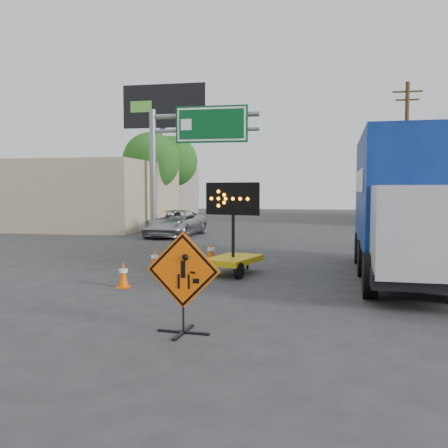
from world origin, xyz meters
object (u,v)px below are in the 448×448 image
(pickup_truck, at_px, (175,223))
(box_truck, at_px, (409,213))
(construction_sign, at_px, (183,280))
(arrow_board, at_px, (233,253))

(pickup_truck, xyz_separation_m, box_truck, (9.51, -10.25, 1.09))
(construction_sign, distance_m, box_truck, 7.62)
(pickup_truck, bearing_deg, arrow_board, -62.10)
(construction_sign, bearing_deg, box_truck, 58.11)
(construction_sign, height_order, pickup_truck, construction_sign)
(box_truck, bearing_deg, pickup_truck, 134.82)
(arrow_board, relative_size, box_truck, 0.31)
(pickup_truck, distance_m, box_truck, 14.02)
(arrow_board, xyz_separation_m, pickup_truck, (-4.81, 10.51, 0.07))
(arrow_board, bearing_deg, box_truck, 20.29)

